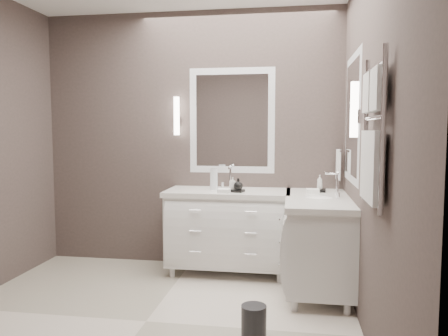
% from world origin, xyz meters
% --- Properties ---
extents(floor, '(3.20, 3.00, 0.01)m').
position_xyz_m(floor, '(0.00, 0.00, -0.01)').
color(floor, silver).
rests_on(floor, ground).
extents(wall_back, '(3.20, 0.01, 2.70)m').
position_xyz_m(wall_back, '(0.00, 1.50, 1.35)').
color(wall_back, '#443937').
rests_on(wall_back, floor).
extents(wall_front, '(3.20, 0.01, 2.70)m').
position_xyz_m(wall_front, '(0.00, -1.50, 1.35)').
color(wall_front, '#443937').
rests_on(wall_front, floor).
extents(wall_right, '(0.01, 3.00, 2.70)m').
position_xyz_m(wall_right, '(1.60, 0.00, 1.35)').
color(wall_right, '#443937').
rests_on(wall_right, floor).
extents(vanity_back, '(1.24, 0.59, 0.97)m').
position_xyz_m(vanity_back, '(0.45, 1.23, 0.49)').
color(vanity_back, white).
rests_on(vanity_back, floor).
extents(vanity_right, '(0.59, 1.24, 0.97)m').
position_xyz_m(vanity_right, '(1.33, 0.90, 0.49)').
color(vanity_right, white).
rests_on(vanity_right, floor).
extents(mirror_back, '(0.90, 0.02, 1.10)m').
position_xyz_m(mirror_back, '(0.45, 1.49, 1.55)').
color(mirror_back, white).
rests_on(mirror_back, wall_back).
extents(mirror_right, '(0.02, 0.90, 1.10)m').
position_xyz_m(mirror_right, '(1.59, 0.80, 1.55)').
color(mirror_right, white).
rests_on(mirror_right, wall_right).
extents(sconce_back, '(0.06, 0.06, 0.40)m').
position_xyz_m(sconce_back, '(-0.13, 1.43, 1.59)').
color(sconce_back, white).
rests_on(sconce_back, wall_back).
extents(sconce_right, '(0.06, 0.06, 0.40)m').
position_xyz_m(sconce_right, '(1.53, 0.22, 1.59)').
color(sconce_right, white).
rests_on(sconce_right, wall_right).
extents(towel_bar_corner, '(0.03, 0.22, 0.30)m').
position_xyz_m(towel_bar_corner, '(1.54, 1.36, 1.12)').
color(towel_bar_corner, white).
rests_on(towel_bar_corner, wall_right).
extents(towel_ladder, '(0.06, 0.58, 0.90)m').
position_xyz_m(towel_ladder, '(1.55, -0.40, 1.39)').
color(towel_ladder, white).
rests_on(towel_ladder, wall_right).
extents(waste_bin, '(0.18, 0.18, 0.25)m').
position_xyz_m(waste_bin, '(0.84, -0.17, 0.12)').
color(waste_bin, black).
rests_on(waste_bin, floor).
extents(amenity_tray_back, '(0.18, 0.15, 0.02)m').
position_xyz_m(amenity_tray_back, '(0.54, 1.12, 0.86)').
color(amenity_tray_back, black).
rests_on(amenity_tray_back, vanity_back).
extents(amenity_tray_right, '(0.13, 0.16, 0.02)m').
position_xyz_m(amenity_tray_right, '(1.35, 1.27, 0.86)').
color(amenity_tray_right, black).
rests_on(amenity_tray_right, vanity_right).
extents(water_bottle, '(0.09, 0.09, 0.22)m').
position_xyz_m(water_bottle, '(0.31, 1.22, 0.96)').
color(water_bottle, silver).
rests_on(water_bottle, vanity_back).
extents(soap_bottle_a, '(0.06, 0.06, 0.12)m').
position_xyz_m(soap_bottle_a, '(0.51, 1.14, 0.93)').
color(soap_bottle_a, white).
rests_on(soap_bottle_a, amenity_tray_back).
extents(soap_bottle_b, '(0.11, 0.11, 0.12)m').
position_xyz_m(soap_bottle_b, '(0.57, 1.09, 0.93)').
color(soap_bottle_b, black).
rests_on(soap_bottle_b, amenity_tray_back).
extents(soap_bottle_c, '(0.07, 0.07, 0.14)m').
position_xyz_m(soap_bottle_c, '(1.35, 1.27, 0.94)').
color(soap_bottle_c, white).
rests_on(soap_bottle_c, amenity_tray_right).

